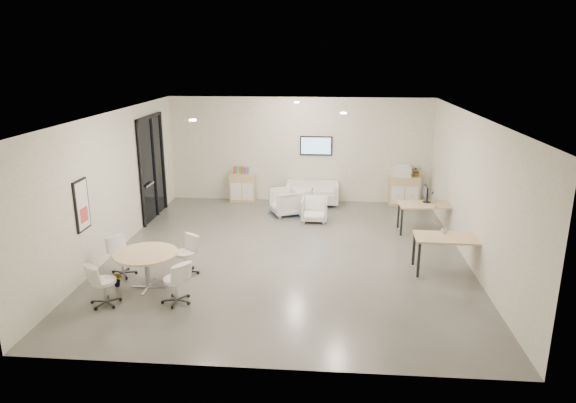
# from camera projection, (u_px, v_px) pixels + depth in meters

# --- Properties ---
(room_shell) EXTENTS (9.60, 10.60, 4.80)m
(room_shell) POSITION_uv_depth(u_px,v_px,m) (288.00, 187.00, 11.39)
(room_shell) COLOR #54524C
(room_shell) RESTS_ON ground
(glass_door) EXTENTS (0.09, 1.90, 2.85)m
(glass_door) POSITION_uv_depth(u_px,v_px,m) (152.00, 165.00, 14.13)
(glass_door) COLOR black
(glass_door) RESTS_ON room_shell
(artwork) EXTENTS (0.05, 0.54, 1.04)m
(artwork) POSITION_uv_depth(u_px,v_px,m) (82.00, 205.00, 10.18)
(artwork) COLOR black
(artwork) RESTS_ON room_shell
(wall_tv) EXTENTS (0.98, 0.06, 0.58)m
(wall_tv) POSITION_uv_depth(u_px,v_px,m) (316.00, 146.00, 15.58)
(wall_tv) COLOR black
(wall_tv) RESTS_ON room_shell
(ceiling_spots) EXTENTS (3.14, 4.14, 0.03)m
(ceiling_spots) POSITION_uv_depth(u_px,v_px,m) (282.00, 111.00, 11.76)
(ceiling_spots) COLOR #FFEAC6
(ceiling_spots) RESTS_ON room_shell
(sideboard_left) EXTENTS (0.78, 0.41, 0.88)m
(sideboard_left) POSITION_uv_depth(u_px,v_px,m) (243.00, 188.00, 15.94)
(sideboard_left) COLOR tan
(sideboard_left) RESTS_ON room_shell
(sideboard_right) EXTENTS (0.90, 0.44, 0.90)m
(sideboard_right) POSITION_uv_depth(u_px,v_px,m) (404.00, 191.00, 15.53)
(sideboard_right) COLOR tan
(sideboard_right) RESTS_ON room_shell
(books) EXTENTS (0.46, 0.14, 0.22)m
(books) POSITION_uv_depth(u_px,v_px,m) (241.00, 170.00, 15.79)
(books) COLOR red
(books) RESTS_ON sideboard_left
(printer) EXTENTS (0.57, 0.50, 0.36)m
(printer) POSITION_uv_depth(u_px,v_px,m) (403.00, 170.00, 15.37)
(printer) COLOR white
(printer) RESTS_ON sideboard_right
(loveseat) EXTENTS (1.57, 0.79, 0.59)m
(loveseat) POSITION_uv_depth(u_px,v_px,m) (312.00, 194.00, 15.64)
(loveseat) COLOR silver
(loveseat) RESTS_ON room_shell
(blue_rug) EXTENTS (1.81, 1.49, 0.01)m
(blue_rug) POSITION_uv_depth(u_px,v_px,m) (298.00, 212.00, 14.95)
(blue_rug) COLOR #2A4A81
(blue_rug) RESTS_ON room_shell
(armchair_left) EXTENTS (0.99, 1.02, 0.82)m
(armchair_left) POSITION_uv_depth(u_px,v_px,m) (286.00, 201.00, 14.62)
(armchair_left) COLOR silver
(armchair_left) RESTS_ON room_shell
(armchair_right) EXTENTS (0.70, 0.66, 0.71)m
(armchair_right) POSITION_uv_depth(u_px,v_px,m) (314.00, 209.00, 14.05)
(armchair_right) COLOR silver
(armchair_right) RESTS_ON room_shell
(desk_rear) EXTENTS (1.52, 0.87, 0.76)m
(desk_rear) POSITION_uv_depth(u_px,v_px,m) (428.00, 207.00, 13.09)
(desk_rear) COLOR tan
(desk_rear) RESTS_ON room_shell
(desk_front) EXTENTS (1.52, 0.80, 0.78)m
(desk_front) POSITION_uv_depth(u_px,v_px,m) (451.00, 241.00, 10.67)
(desk_front) COLOR tan
(desk_front) RESTS_ON room_shell
(monitor) EXTENTS (0.20, 0.50, 0.44)m
(monitor) POSITION_uv_depth(u_px,v_px,m) (426.00, 193.00, 13.15)
(monitor) COLOR black
(monitor) RESTS_ON desk_rear
(round_table) EXTENTS (1.22, 1.22, 0.74)m
(round_table) POSITION_uv_depth(u_px,v_px,m) (146.00, 257.00, 9.93)
(round_table) COLOR tan
(round_table) RESTS_ON room_shell
(meeting_chairs) EXTENTS (2.28, 2.28, 0.82)m
(meeting_chairs) POSITION_uv_depth(u_px,v_px,m) (147.00, 269.00, 10.00)
(meeting_chairs) COLOR white
(meeting_chairs) RESTS_ON room_shell
(plant_cabinet) EXTENTS (0.34, 0.37, 0.25)m
(plant_cabinet) POSITION_uv_depth(u_px,v_px,m) (417.00, 172.00, 15.34)
(plant_cabinet) COLOR #3F7F3F
(plant_cabinet) RESTS_ON sideboard_right
(plant_floor) EXTENTS (0.18, 0.31, 0.13)m
(plant_floor) POSITION_uv_depth(u_px,v_px,m) (118.00, 283.00, 10.15)
(plant_floor) COLOR #3F7F3F
(plant_floor) RESTS_ON room_shell
(cup) EXTENTS (0.15, 0.14, 0.12)m
(cup) POSITION_uv_depth(u_px,v_px,m) (444.00, 230.00, 10.87)
(cup) COLOR white
(cup) RESTS_ON desk_front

